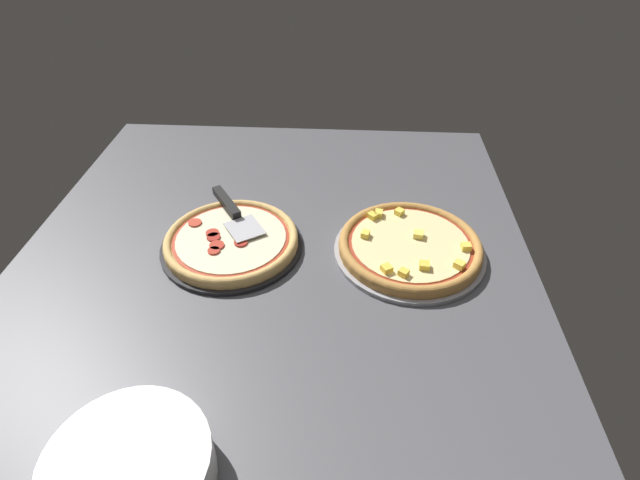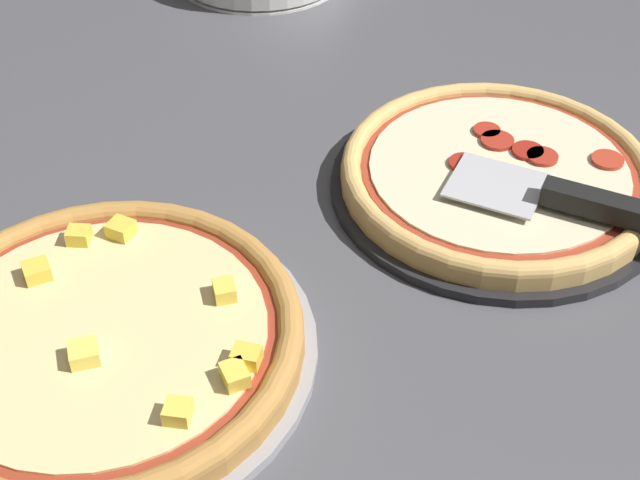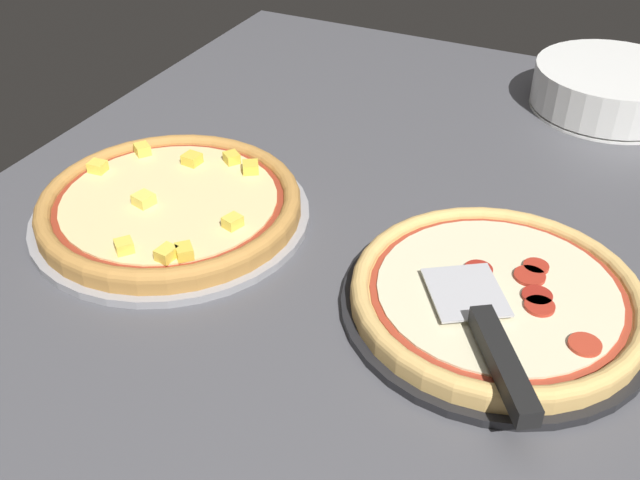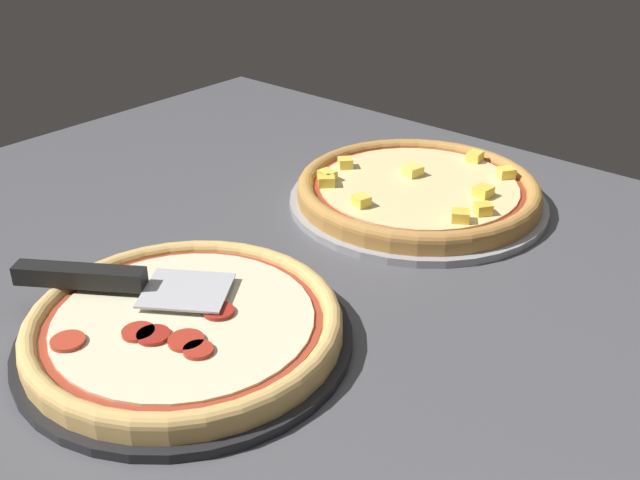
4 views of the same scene
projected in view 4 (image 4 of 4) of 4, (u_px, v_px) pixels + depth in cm
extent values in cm
cube|color=#4C4C51|center=(288.00, 329.00, 79.16)|extent=(136.10, 118.50, 3.60)
cylinder|color=black|center=(186.00, 338.00, 73.83)|extent=(33.04, 33.04, 1.00)
cylinder|color=#DBAD60|center=(185.00, 327.00, 73.21)|extent=(31.05, 31.05, 1.59)
torus|color=#DBAD60|center=(184.00, 321.00, 72.84)|extent=(31.05, 31.05, 1.88)
cylinder|color=#A33823|center=(184.00, 320.00, 72.80)|extent=(26.99, 26.99, 0.15)
cylinder|color=beige|center=(184.00, 319.00, 72.74)|extent=(25.46, 25.46, 0.40)
cylinder|color=maroon|center=(219.00, 311.00, 73.20)|extent=(3.10, 3.10, 0.40)
cylinder|color=#AD2D1E|center=(198.00, 350.00, 67.65)|extent=(2.79, 2.79, 0.40)
cylinder|color=maroon|center=(153.00, 335.00, 69.66)|extent=(3.17, 3.17, 0.40)
cylinder|color=#AD2D1E|center=(138.00, 332.00, 70.13)|extent=(3.12, 3.12, 0.40)
cylinder|color=#B73823|center=(68.00, 341.00, 68.84)|extent=(3.20, 3.20, 0.40)
cylinder|color=#AD2D1E|center=(186.00, 341.00, 68.93)|extent=(3.39, 3.39, 0.40)
cylinder|color=#939399|center=(417.00, 201.00, 101.76)|extent=(34.81, 34.81, 1.00)
cylinder|color=#B77F3D|center=(418.00, 192.00, 101.14)|extent=(32.72, 32.72, 1.62)
torus|color=#B77F3D|center=(418.00, 187.00, 100.76)|extent=(32.72, 32.72, 2.16)
cylinder|color=maroon|center=(418.00, 186.00, 100.72)|extent=(28.44, 28.44, 0.15)
cylinder|color=beige|center=(418.00, 186.00, 100.67)|extent=(26.83, 26.83, 0.40)
cube|color=#F4D64C|center=(327.00, 175.00, 101.50)|extent=(2.44, 2.07, 1.35)
cube|color=#F9E05B|center=(413.00, 171.00, 102.95)|extent=(2.68, 2.70, 1.35)
cube|color=#F4D64C|center=(475.00, 156.00, 107.59)|extent=(2.08, 2.30, 1.35)
cube|color=yellow|center=(326.00, 181.00, 99.79)|extent=(2.81, 2.81, 1.35)
cube|color=#F4D64C|center=(506.00, 173.00, 102.31)|extent=(2.78, 2.85, 1.35)
cube|color=#F4D64C|center=(361.00, 201.00, 94.39)|extent=(2.48, 2.28, 1.35)
cube|color=yellow|center=(483.00, 209.00, 92.31)|extent=(2.59, 2.63, 1.35)
cube|color=#F4D64C|center=(345.00, 163.00, 105.42)|extent=(2.71, 2.70, 1.35)
cube|color=yellow|center=(460.00, 216.00, 90.57)|extent=(2.88, 2.85, 1.35)
cube|color=yellow|center=(483.00, 191.00, 96.86)|extent=(2.29, 2.36, 1.35)
cube|color=#B7B7BC|center=(186.00, 290.00, 75.76)|extent=(11.27, 10.95, 0.24)
cube|color=black|center=(80.00, 276.00, 76.52)|extent=(12.63, 9.42, 2.00)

